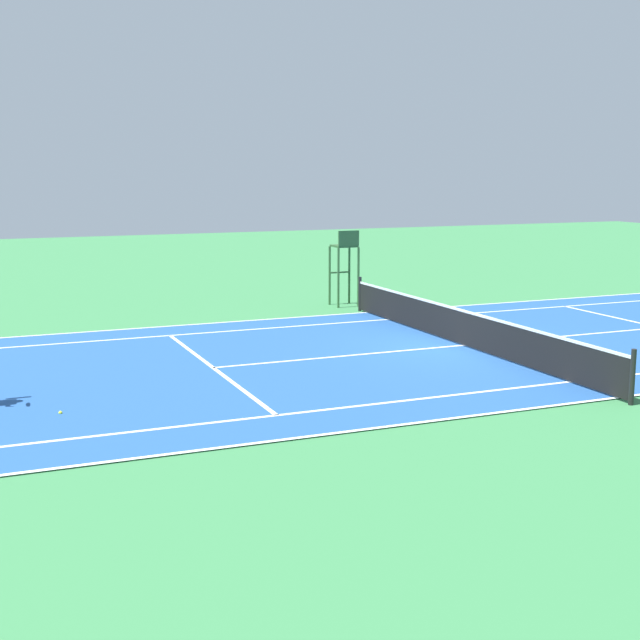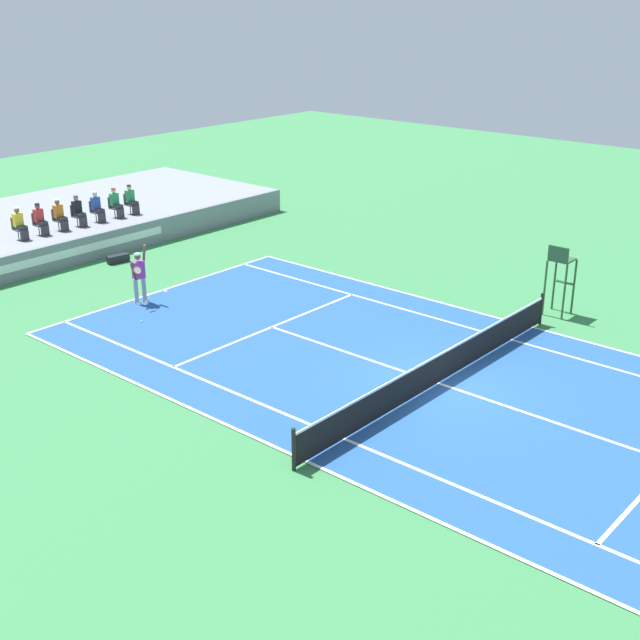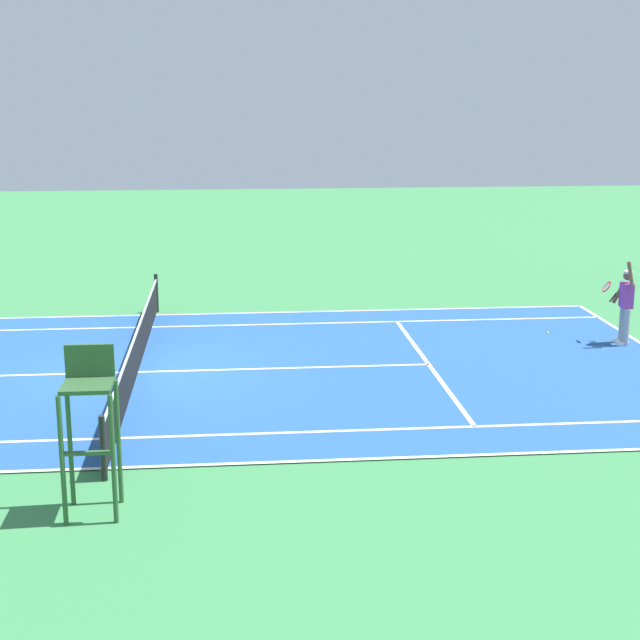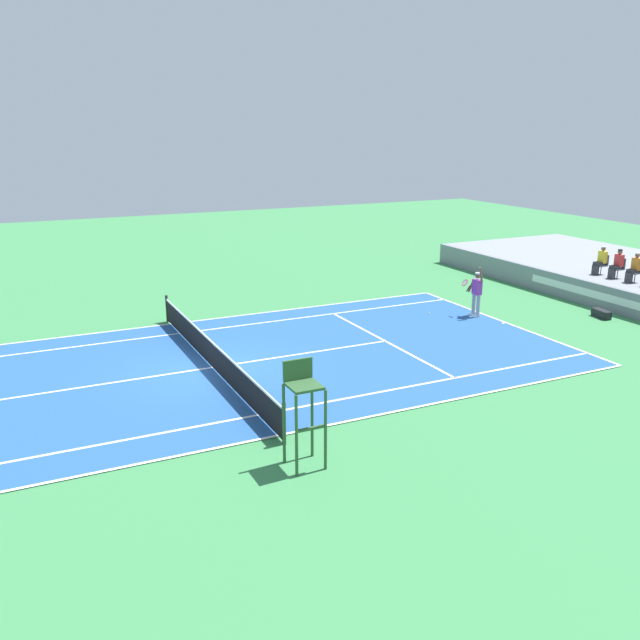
{
  "view_description": "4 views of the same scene",
  "coord_description": "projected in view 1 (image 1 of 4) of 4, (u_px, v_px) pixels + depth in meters",
  "views": [
    {
      "loc": [
        -18.35,
        11.54,
        4.38
      ],
      "look_at": [
        -0.4,
        4.0,
        1.0
      ],
      "focal_mm": 49.21,
      "sensor_mm": 36.0,
      "label": 1
    },
    {
      "loc": [
        -18.12,
        -11.31,
        10.19
      ],
      "look_at": [
        -0.4,
        4.0,
        1.0
      ],
      "focal_mm": 47.42,
      "sensor_mm": 36.0,
      "label": 2
    },
    {
      "loc": [
        20.35,
        2.03,
        5.97
      ],
      "look_at": [
        -0.4,
        4.0,
        1.0
      ],
      "focal_mm": 54.15,
      "sensor_mm": 36.0,
      "label": 3
    },
    {
      "loc": [
        19.8,
        -5.69,
        7.38
      ],
      "look_at": [
        -0.4,
        4.0,
        1.0
      ],
      "focal_mm": 38.06,
      "sensor_mm": 36.0,
      "label": 4
    }
  ],
  "objects": [
    {
      "name": "net",
      "position": [
        462.0,
        326.0,
        21.73
      ],
      "size": [
        11.98,
        0.1,
        1.07
      ],
      "color": "black",
      "rests_on": "ground"
    },
    {
      "name": "tennis_ball",
      "position": [
        60.0,
        413.0,
        15.77
      ],
      "size": [
        0.07,
        0.07,
        0.07
      ],
      "primitive_type": "sphere",
      "color": "#D1E533",
      "rests_on": "ground"
    },
    {
      "name": "court",
      "position": [
        462.0,
        346.0,
        21.82
      ],
      "size": [
        11.08,
        23.88,
        0.03
      ],
      "color": "#235193",
      "rests_on": "ground"
    },
    {
      "name": "ground_plane",
      "position": [
        462.0,
        346.0,
        21.82
      ],
      "size": [
        80.0,
        80.0,
        0.0
      ],
      "primitive_type": "plane",
      "color": "#387F47"
    },
    {
      "name": "umpire_chair",
      "position": [
        345.0,
        258.0,
        27.99
      ],
      "size": [
        0.77,
        0.77,
        2.44
      ],
      "color": "#2D562D",
      "rests_on": "ground"
    }
  ]
}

